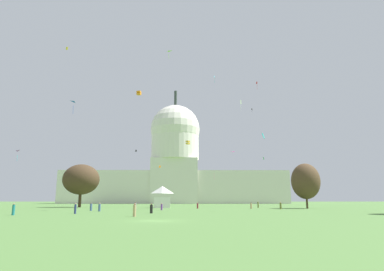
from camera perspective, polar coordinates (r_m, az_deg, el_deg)
name	(u,v)px	position (r m, az deg, el deg)	size (l,w,h in m)	color
ground_plane	(155,221)	(35.86, -6.39, -14.50)	(800.00, 800.00, 0.00)	#4C7538
capitol_building	(175,167)	(204.00, -2.99, -5.41)	(134.96, 30.81, 71.22)	silver
event_tent	(162,197)	(93.48, -5.19, -10.56)	(4.85, 4.72, 5.94)	white
tree_west_near	(81,179)	(105.31, -18.67, -7.23)	(11.45, 10.39, 12.76)	#42301E
tree_east_near	(306,181)	(90.94, 19.10, -7.50)	(10.29, 10.13, 11.52)	#4C3823
person_denim_front_center	(99,207)	(66.49, -15.76, -11.91)	(0.51, 0.51, 1.65)	#3D5684
person_olive_lawn_far_left	(281,206)	(82.02, 15.12, -11.70)	(0.57, 0.57, 1.72)	olive
person_tan_lawn_far_right	(134,210)	(45.19, -9.94, -12.69)	(0.50, 0.50, 1.72)	tan
person_denim_near_tree_west	(91,207)	(70.91, -17.11, -11.78)	(0.57, 0.57, 1.62)	#3D5684
person_olive_front_right	(258,205)	(95.61, 11.40, -11.71)	(0.44, 0.44, 1.74)	olive
person_teal_edge_west	(13,210)	(54.80, -28.55, -11.24)	(0.54, 0.54, 1.69)	#1E757A
person_black_aisle_center	(151,209)	(55.59, -7.06, -12.50)	(0.61, 0.61, 1.61)	black
person_purple_mid_left	(162,207)	(72.07, -5.29, -12.23)	(0.54, 0.54, 1.50)	#703D93
person_tan_near_tent	(251,206)	(84.78, 10.22, -11.92)	(0.53, 0.53, 1.57)	tan
person_grey_near_tree_east	(135,206)	(78.35, -9.78, -11.96)	(0.45, 0.45, 1.72)	gray
person_maroon_back_center	(198,206)	(84.80, 0.97, -12.08)	(0.42, 0.42, 1.55)	maroon
person_navy_back_right	(75,209)	(56.36, -19.59, -11.88)	(0.32, 0.32, 1.67)	navy
kite_orange_low	(160,167)	(158.80, -5.60, -5.40)	(0.97, 0.54, 1.25)	orange
kite_black_mid	(136,151)	(169.74, -9.68, -2.63)	(0.79, 0.79, 0.86)	black
kite_violet_low	(20,152)	(87.09, -27.66, -2.55)	(1.13, 1.46, 2.46)	purple
kite_pink_low	(215,172)	(173.90, 3.96, -6.41)	(0.95, 1.65, 4.26)	pink
kite_cyan_high	(214,78)	(150.34, 3.90, 9.93)	(0.56, 0.71, 3.36)	#33BCDB
kite_yellow_high	(67,48)	(128.21, -20.87, 13.93)	(0.87, 0.72, 1.08)	yellow
kite_blue_mid	(74,103)	(87.95, -19.76, 5.35)	(1.02, 1.68, 3.25)	blue
kite_lime_high	(168,52)	(115.40, -4.13, 14.25)	(1.78, 1.61, 2.40)	#8CD133
kite_red_high	(257,84)	(162.22, 11.18, 8.76)	(0.68, 0.35, 4.06)	red
kite_magenta_low	(231,153)	(93.15, 6.86, -3.04)	(1.55, 1.48, 0.23)	#D1339E
kite_white_mid	(241,103)	(106.33, 8.45, 5.57)	(0.55, 0.56, 3.42)	white
kite_green_low	(264,158)	(123.55, 12.30, -3.88)	(0.27, 1.13, 1.13)	green
kite_gold_low	(188,143)	(82.42, -0.73, -1.23)	(1.17, 1.17, 0.95)	gold
kite_turquoise_low	(263,136)	(68.58, 12.25, -0.05)	(0.65, 0.75, 1.16)	teal
kite_orange_mid	(139,93)	(75.28, -9.20, 7.29)	(1.03, 1.05, 0.90)	orange
kite_black_high	(252,109)	(191.21, 10.34, 4.47)	(0.56, 1.01, 2.31)	black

